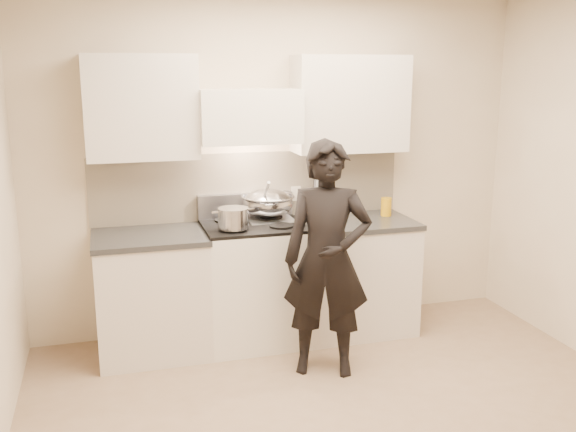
{
  "coord_description": "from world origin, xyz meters",
  "views": [
    {
      "loc": [
        -1.36,
        -3.2,
        2.1
      ],
      "look_at": [
        -0.13,
        1.05,
        1.08
      ],
      "focal_mm": 40.0,
      "sensor_mm": 36.0,
      "label": 1
    }
  ],
  "objects_px": {
    "utensil_crock": "(317,204)",
    "person": "(327,259)",
    "counter_right": "(353,275)",
    "stove": "(254,282)",
    "wok": "(268,203)"
  },
  "relations": [
    {
      "from": "utensil_crock",
      "to": "person",
      "type": "height_order",
      "value": "person"
    },
    {
      "from": "utensil_crock",
      "to": "person",
      "type": "bearing_deg",
      "value": -104.28
    },
    {
      "from": "counter_right",
      "to": "utensil_crock",
      "type": "relative_size",
      "value": 3.12
    },
    {
      "from": "stove",
      "to": "counter_right",
      "type": "height_order",
      "value": "stove"
    },
    {
      "from": "utensil_crock",
      "to": "person",
      "type": "distance_m",
      "value": 0.94
    },
    {
      "from": "person",
      "to": "stove",
      "type": "bearing_deg",
      "value": 140.57
    },
    {
      "from": "counter_right",
      "to": "stove",
      "type": "bearing_deg",
      "value": -180.0
    },
    {
      "from": "counter_right",
      "to": "utensil_crock",
      "type": "bearing_deg",
      "value": 133.9
    },
    {
      "from": "wok",
      "to": "utensil_crock",
      "type": "bearing_deg",
      "value": 12.84
    },
    {
      "from": "stove",
      "to": "wok",
      "type": "height_order",
      "value": "wok"
    },
    {
      "from": "utensil_crock",
      "to": "counter_right",
      "type": "bearing_deg",
      "value": -46.1
    },
    {
      "from": "counter_right",
      "to": "person",
      "type": "distance_m",
      "value": 0.88
    },
    {
      "from": "wok",
      "to": "person",
      "type": "relative_size",
      "value": 0.32
    },
    {
      "from": "counter_right",
      "to": "person",
      "type": "xyz_separation_m",
      "value": [
        -0.46,
        -0.65,
        0.36
      ]
    },
    {
      "from": "wok",
      "to": "utensil_crock",
      "type": "height_order",
      "value": "wok"
    }
  ]
}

